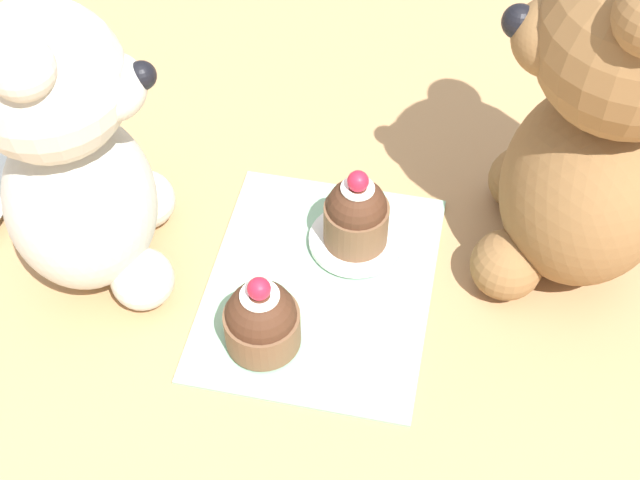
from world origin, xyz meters
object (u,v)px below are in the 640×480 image
Objects in this scene: cupcake_near_cream_bear at (262,320)px; cupcake_near_tan_bear at (356,214)px; teddy_bear_cream at (73,157)px; saucer_plate at (355,240)px; teddy_bear_tan at (599,129)px.

cupcake_near_tan_bear is at bearing -25.18° from cupcake_near_cream_bear.
teddy_bear_cream is at bearing 105.69° from cupcake_near_tan_bear.
cupcake_near_tan_bear is (-0.00, 0.00, 0.03)m from saucer_plate.
teddy_bear_tan is at bearing -94.32° from teddy_bear_cream.
saucer_plate is at bearing 0.00° from cupcake_near_tan_bear.
teddy_bear_cream is at bearing 105.69° from saucer_plate.
cupcake_near_tan_bear is (0.10, -0.05, 0.01)m from cupcake_near_cream_bear.
teddy_bear_cream is 0.87× the size of teddy_bear_tan.
teddy_bear_cream reaches higher than cupcake_near_tan_bear.
teddy_bear_tan is 4.02× the size of cupcake_near_cream_bear.
saucer_plate is (-0.03, 0.16, -0.13)m from teddy_bear_tan.
teddy_bear_tan is 3.83× the size of saucer_plate.
teddy_bear_cream reaches higher than cupcake_near_cream_bear.
cupcake_near_cream_bear is 0.95× the size of saucer_plate.
teddy_bear_tan reaches higher than teddy_bear_cream.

